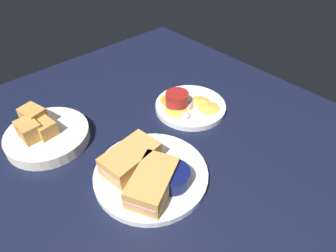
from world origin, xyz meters
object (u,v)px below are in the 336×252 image
at_px(plate_sandwich_main, 151,174).
at_px(ramekin_light_gravy, 177,99).
at_px(plate_chips_companion, 190,107).
at_px(spoon_by_gravy_ramekin, 187,113).
at_px(sandwich_half_far, 153,182).
at_px(bread_basket_rear, 45,134).
at_px(spoon_by_dark_ramekin, 151,171).
at_px(ramekin_dark_sauce, 173,177).
at_px(sandwich_half_near, 131,159).

height_order(plate_sandwich_main, ramekin_light_gravy, ramekin_light_gravy).
distance_m(plate_sandwich_main, plate_chips_companion, 0.28).
bearing_deg(spoon_by_gravy_ramekin, plate_sandwich_main, -155.91).
xyz_separation_m(sandwich_half_far, bread_basket_rear, (-0.09, 0.31, -0.02)).
relative_size(sandwich_half_far, bread_basket_rear, 0.72).
bearing_deg(ramekin_light_gravy, spoon_by_dark_ramekin, -146.54).
bearing_deg(ramekin_dark_sauce, sandwich_half_near, 110.32).
relative_size(sandwich_half_near, spoon_by_gravy_ramekin, 1.53).
height_order(plate_sandwich_main, spoon_by_dark_ramekin, spoon_by_dark_ramekin).
distance_m(plate_sandwich_main, ramekin_light_gravy, 0.26).
height_order(sandwich_half_near, sandwich_half_far, same).
bearing_deg(spoon_by_gravy_ramekin, plate_chips_companion, 31.77).
bearing_deg(plate_chips_companion, ramekin_dark_sauce, -143.26).
height_order(ramekin_dark_sauce, spoon_by_gravy_ramekin, ramekin_dark_sauce).
distance_m(sandwich_half_far, spoon_by_gravy_ramekin, 0.27).
distance_m(sandwich_half_near, sandwich_half_far, 0.09).
bearing_deg(ramekin_light_gravy, spoon_by_gravy_ramekin, -98.81).
relative_size(plate_sandwich_main, bread_basket_rear, 1.24).
distance_m(ramekin_dark_sauce, ramekin_light_gravy, 0.28).
bearing_deg(ramekin_dark_sauce, ramekin_light_gravy, 44.60).
xyz_separation_m(ramekin_light_gravy, spoon_by_gravy_ramekin, (-0.01, -0.05, -0.02)).
distance_m(ramekin_dark_sauce, bread_basket_rear, 0.36).
bearing_deg(ramekin_light_gravy, plate_sandwich_main, -146.68).
height_order(sandwich_half_near, ramekin_light_gravy, sandwich_half_near).
distance_m(plate_sandwich_main, ramekin_dark_sauce, 0.06).
distance_m(spoon_by_dark_ramekin, ramekin_light_gravy, 0.26).
xyz_separation_m(plate_sandwich_main, sandwich_half_near, (-0.02, 0.04, 0.03)).
bearing_deg(plate_sandwich_main, ramekin_light_gravy, 33.32).
bearing_deg(ramekin_light_gravy, bread_basket_rear, 158.98).
xyz_separation_m(plate_sandwich_main, spoon_by_gravy_ramekin, (0.21, 0.09, 0.01)).
height_order(plate_sandwich_main, sandwich_half_near, sandwich_half_near).
relative_size(ramekin_dark_sauce, spoon_by_dark_ramekin, 0.74).
bearing_deg(ramekin_light_gravy, sandwich_half_far, -143.27).
xyz_separation_m(spoon_by_dark_ramekin, ramekin_light_gravy, (0.22, 0.14, 0.02)).
xyz_separation_m(ramekin_light_gravy, bread_basket_rear, (-0.34, 0.13, -0.01)).
xyz_separation_m(ramekin_dark_sauce, spoon_by_gravy_ramekin, (0.19, 0.15, -0.02)).
bearing_deg(spoon_by_gravy_ramekin, bread_basket_rear, 151.55).
xyz_separation_m(plate_sandwich_main, plate_chips_companion, (0.25, 0.12, 0.00)).
distance_m(spoon_by_gravy_ramekin, bread_basket_rear, 0.38).
distance_m(ramekin_light_gravy, spoon_by_gravy_ramekin, 0.05).
distance_m(sandwich_half_far, spoon_by_dark_ramekin, 0.05).
xyz_separation_m(plate_chips_companion, ramekin_light_gravy, (-0.03, 0.03, 0.03)).
bearing_deg(bread_basket_rear, ramekin_light_gravy, -21.02).
bearing_deg(bread_basket_rear, plate_sandwich_main, -66.18).
height_order(plate_chips_companion, bread_basket_rear, bread_basket_rear).
bearing_deg(bread_basket_rear, ramekin_dark_sauce, -67.41).
relative_size(sandwich_half_near, spoon_by_dark_ramekin, 1.42).
height_order(sandwich_half_near, ramekin_dark_sauce, sandwich_half_near).
distance_m(plate_sandwich_main, spoon_by_gravy_ramekin, 0.23).
bearing_deg(spoon_by_gravy_ramekin, ramekin_light_gravy, 81.19).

